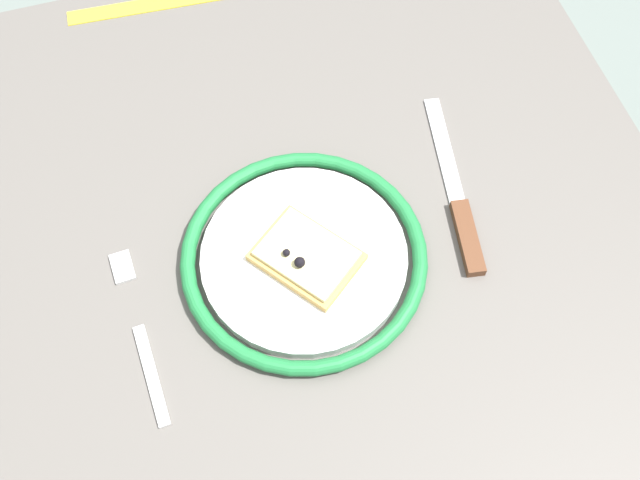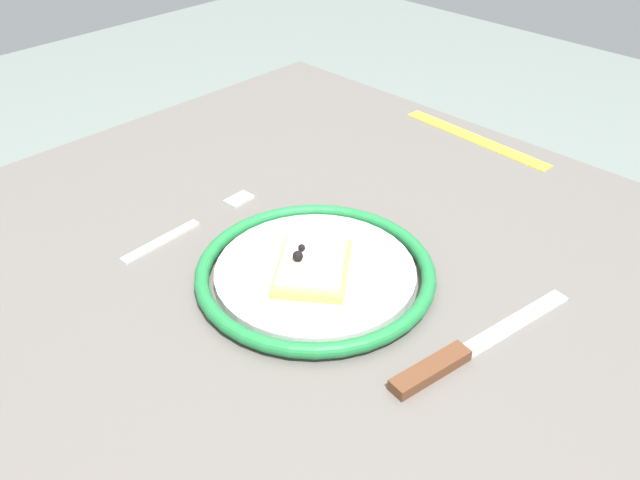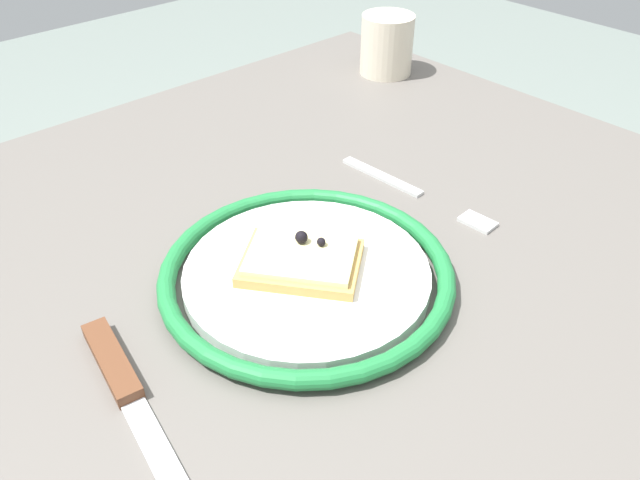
{
  "view_description": "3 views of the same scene",
  "coord_description": "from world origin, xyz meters",
  "px_view_note": "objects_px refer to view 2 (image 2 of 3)",
  "views": [
    {
      "loc": [
        -0.05,
        -0.35,
        1.44
      ],
      "look_at": [
        0.06,
        0.0,
        0.74
      ],
      "focal_mm": 41.9,
      "sensor_mm": 36.0,
      "label": 1
    },
    {
      "loc": [
        0.46,
        -0.43,
        1.19
      ],
      "look_at": [
        0.02,
        0.02,
        0.74
      ],
      "focal_mm": 38.34,
      "sensor_mm": 36.0,
      "label": 2
    },
    {
      "loc": [
        0.32,
        0.33,
        1.09
      ],
      "look_at": [
        0.01,
        -0.02,
        0.74
      ],
      "focal_mm": 35.56,
      "sensor_mm": 36.0,
      "label": 3
    }
  ],
  "objects_px": {
    "pizza_slice_near": "(312,266)",
    "fork": "(192,225)",
    "measuring_tape": "(475,139)",
    "dining_table": "(297,320)",
    "plate": "(315,273)",
    "knife": "(455,356)"
  },
  "relations": [
    {
      "from": "knife",
      "to": "measuring_tape",
      "type": "xyz_separation_m",
      "value": [
        -0.25,
        0.41,
        -0.0
      ]
    },
    {
      "from": "measuring_tape",
      "to": "fork",
      "type": "bearing_deg",
      "value": -100.79
    },
    {
      "from": "fork",
      "to": "pizza_slice_near",
      "type": "bearing_deg",
      "value": 7.52
    },
    {
      "from": "pizza_slice_near",
      "to": "fork",
      "type": "height_order",
      "value": "pizza_slice_near"
    },
    {
      "from": "dining_table",
      "to": "measuring_tape",
      "type": "distance_m",
      "value": 0.42
    },
    {
      "from": "dining_table",
      "to": "measuring_tape",
      "type": "relative_size",
      "value": 3.66
    },
    {
      "from": "dining_table",
      "to": "pizza_slice_near",
      "type": "xyz_separation_m",
      "value": [
        0.04,
        -0.01,
        0.11
      ]
    },
    {
      "from": "knife",
      "to": "fork",
      "type": "height_order",
      "value": "knife"
    },
    {
      "from": "pizza_slice_near",
      "to": "fork",
      "type": "xyz_separation_m",
      "value": [
        -0.19,
        -0.02,
        -0.02
      ]
    },
    {
      "from": "dining_table",
      "to": "plate",
      "type": "height_order",
      "value": "plate"
    },
    {
      "from": "pizza_slice_near",
      "to": "measuring_tape",
      "type": "relative_size",
      "value": 0.51
    },
    {
      "from": "knife",
      "to": "measuring_tape",
      "type": "relative_size",
      "value": 0.94
    },
    {
      "from": "plate",
      "to": "pizza_slice_near",
      "type": "bearing_deg",
      "value": -75.92
    },
    {
      "from": "pizza_slice_near",
      "to": "fork",
      "type": "bearing_deg",
      "value": -172.48
    },
    {
      "from": "pizza_slice_near",
      "to": "knife",
      "type": "bearing_deg",
      "value": 3.54
    },
    {
      "from": "dining_table",
      "to": "fork",
      "type": "bearing_deg",
      "value": -166.56
    },
    {
      "from": "pizza_slice_near",
      "to": "measuring_tape",
      "type": "distance_m",
      "value": 0.43
    },
    {
      "from": "dining_table",
      "to": "measuring_tape",
      "type": "bearing_deg",
      "value": 94.61
    },
    {
      "from": "dining_table",
      "to": "plate",
      "type": "xyz_separation_m",
      "value": [
        0.04,
        -0.01,
        0.09
      ]
    },
    {
      "from": "knife",
      "to": "plate",
      "type": "bearing_deg",
      "value": -178.34
    },
    {
      "from": "knife",
      "to": "fork",
      "type": "xyz_separation_m",
      "value": [
        -0.37,
        -0.04,
        -0.0
      ]
    },
    {
      "from": "dining_table",
      "to": "measuring_tape",
      "type": "height_order",
      "value": "measuring_tape"
    }
  ]
}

